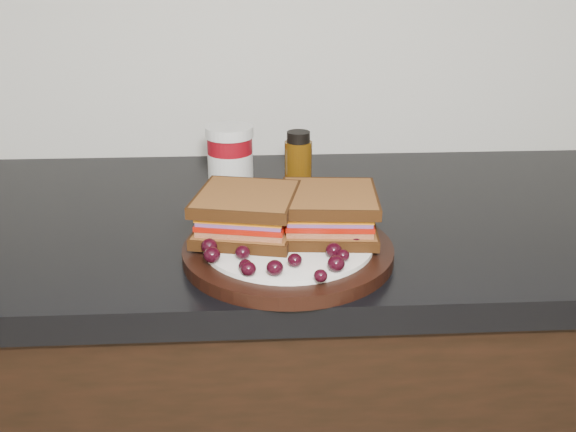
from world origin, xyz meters
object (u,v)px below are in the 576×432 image
sandwich_left (247,214)px  oil_bottle (298,169)px  condiment_jar (230,160)px  plate (288,251)px

sandwich_left → oil_bottle: oil_bottle is taller
sandwich_left → condiment_jar: condiment_jar is taller
sandwich_left → oil_bottle: bearing=76.3°
plate → oil_bottle: oil_bottle is taller
sandwich_left → plate: bearing=-13.8°
condiment_jar → oil_bottle: oil_bottle is taller
plate → oil_bottle: 0.20m
plate → condiment_jar: bearing=108.1°
plate → sandwich_left: (-0.05, 0.03, 0.04)m
sandwich_left → oil_bottle: (0.08, 0.17, 0.01)m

